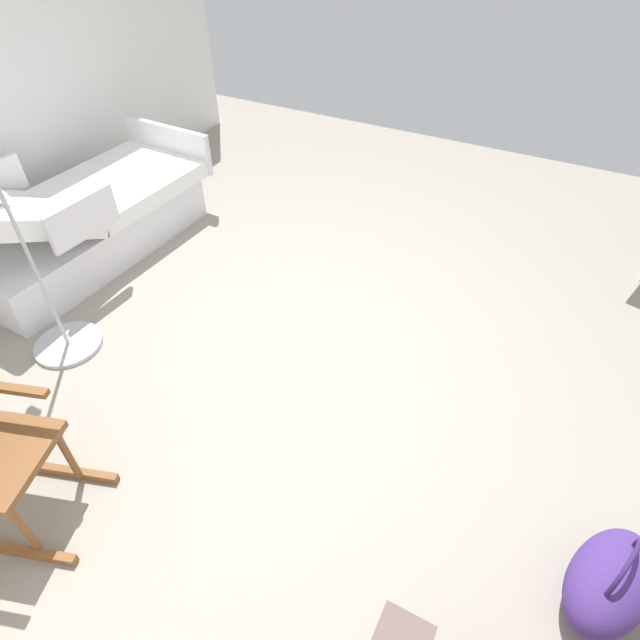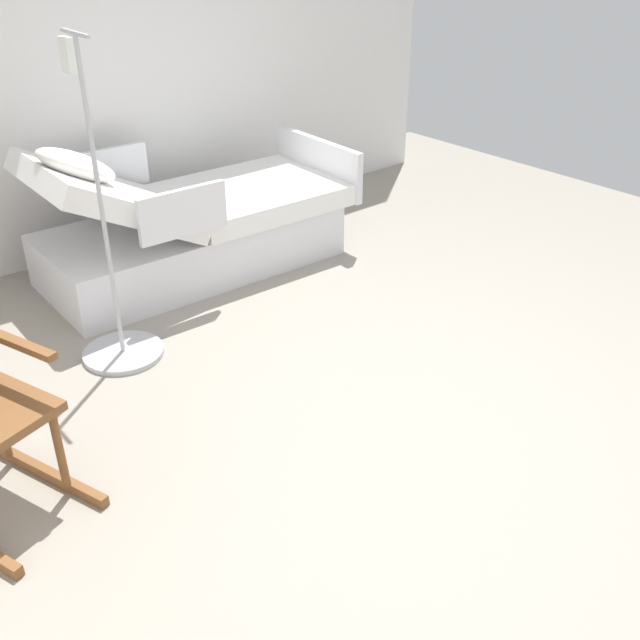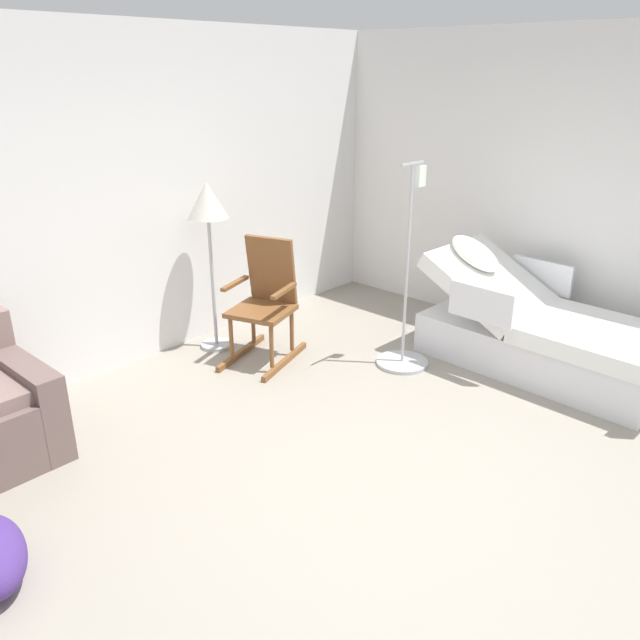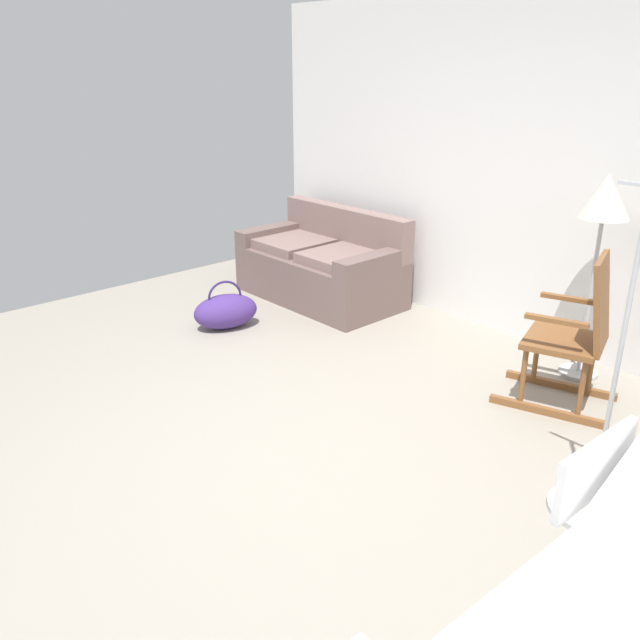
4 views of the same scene
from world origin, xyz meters
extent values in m
plane|color=gray|center=(0.00, 0.00, 0.00)|extent=(7.19, 7.19, 0.00)
cube|color=white|center=(0.00, 2.72, 1.35)|extent=(5.95, 0.10, 2.70)
cube|color=silver|center=(1.66, 0.36, 0.63)|extent=(0.06, 0.56, 0.28)
cube|color=#68534F|center=(-1.91, 2.08, 0.23)|extent=(1.60, 0.86, 0.45)
cube|color=#7F6660|center=(-2.28, 2.05, 0.49)|extent=(0.67, 0.65, 0.10)
cube|color=#7F6660|center=(-1.54, 2.04, 0.49)|extent=(0.67, 0.65, 0.10)
cube|color=#7F6660|center=(-1.91, 2.43, 0.65)|extent=(1.60, 0.17, 0.40)
cube|color=#68534F|center=(-2.62, 2.09, 0.30)|extent=(0.18, 0.85, 0.60)
cube|color=#68534F|center=(-1.20, 2.08, 0.30)|extent=(0.18, 0.85, 0.60)
cube|color=brown|center=(0.64, 2.08, 0.03)|extent=(0.73, 0.28, 0.05)
cube|color=brown|center=(0.77, 1.67, 0.03)|extent=(0.73, 0.28, 0.05)
cylinder|color=brown|center=(0.59, 1.63, 0.25)|extent=(0.04, 0.04, 0.40)
cylinder|color=brown|center=(0.47, 2.00, 0.25)|extent=(0.04, 0.04, 0.40)
cylinder|color=brown|center=(0.94, 1.75, 0.25)|extent=(0.04, 0.04, 0.40)
cylinder|color=brown|center=(0.82, 2.11, 0.25)|extent=(0.04, 0.04, 0.40)
cube|color=brown|center=(0.71, 1.87, 0.45)|extent=(0.59, 0.60, 0.04)
cube|color=brown|center=(0.90, 1.93, 0.75)|extent=(0.25, 0.45, 0.60)
cube|color=brown|center=(0.76, 1.65, 0.67)|extent=(0.38, 0.16, 0.03)
cube|color=brown|center=(0.62, 2.09, 0.67)|extent=(0.38, 0.16, 0.03)
cylinder|color=#B2B5BA|center=(0.61, 2.39, 0.01)|extent=(0.28, 0.28, 0.03)
cylinder|color=#B2B5BA|center=(0.61, 2.39, 0.60)|extent=(0.03, 0.03, 1.15)
cone|color=beige|center=(0.61, 2.39, 1.33)|extent=(0.34, 0.34, 0.30)
ellipsoid|color=#472D7A|center=(-1.90, 0.98, 0.15)|extent=(0.47, 0.63, 0.30)
torus|color=#312055|center=(-1.90, 0.98, 0.28)|extent=(0.11, 0.29, 0.30)
cylinder|color=#B2B5BA|center=(1.45, 0.93, 0.01)|extent=(0.44, 0.44, 0.03)
cylinder|color=#B2B5BA|center=(1.45, 0.93, 0.85)|extent=(0.02, 0.02, 1.65)
camera|label=1|loc=(-1.23, 2.37, 2.49)|focal=29.24mm
camera|label=2|loc=(-1.92, 2.37, 2.19)|focal=41.85mm
camera|label=3|loc=(-2.60, -1.83, 2.37)|focal=35.45mm
camera|label=4|loc=(2.58, -1.99, 2.18)|focal=36.87mm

